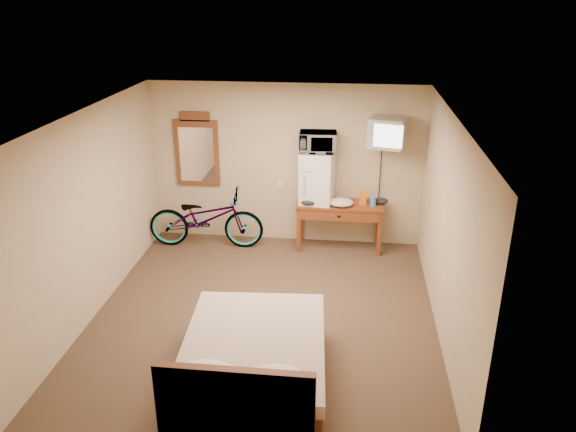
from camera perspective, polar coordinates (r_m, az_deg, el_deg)
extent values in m
plane|color=#443122|center=(7.13, -2.39, -9.93)|extent=(4.60, 4.60, 0.00)
plane|color=silver|center=(6.17, -2.77, 10.10)|extent=(4.60, 4.60, 0.00)
cube|color=tan|center=(8.70, -0.23, 5.25)|extent=(4.20, 0.04, 2.50)
cube|color=tan|center=(4.56, -7.10, -11.92)|extent=(4.20, 0.04, 2.50)
cube|color=tan|center=(7.17, -19.39, 0.13)|extent=(0.04, 4.60, 2.50)
cube|color=tan|center=(6.58, 15.82, -1.42)|extent=(0.04, 4.60, 2.50)
cube|color=silver|center=(8.80, -0.76, 3.18)|extent=(0.08, 0.01, 0.13)
cube|color=brown|center=(8.57, 5.29, 1.20)|extent=(1.32, 0.51, 0.04)
cube|color=brown|center=(8.55, 1.08, -1.46)|extent=(0.06, 0.06, 0.71)
cube|color=brown|center=(8.54, 9.25, -1.82)|extent=(0.06, 0.06, 0.71)
cube|color=brown|center=(8.92, 1.33, -0.42)|extent=(0.06, 0.06, 0.71)
cube|color=brown|center=(8.91, 9.15, -0.75)|extent=(0.06, 0.06, 0.71)
cube|color=brown|center=(8.40, 5.22, 0.02)|extent=(1.20, 0.05, 0.16)
cube|color=black|center=(8.38, 5.22, -0.03)|extent=(0.05, 0.02, 0.03)
cube|color=white|center=(8.46, 2.98, 3.96)|extent=(0.54, 0.52, 0.79)
cube|color=#A5A5A0|center=(8.19, 2.90, 4.50)|extent=(0.48, 0.01, 0.00)
cylinder|color=#A5A5A0|center=(8.26, 1.67, 3.18)|extent=(0.02, 0.02, 0.28)
imported|color=white|center=(8.30, 3.06, 7.52)|extent=(0.56, 0.39, 0.30)
cube|color=orange|center=(8.51, 7.62, 1.84)|extent=(0.11, 0.07, 0.21)
cylinder|color=#407FDC|center=(8.48, 8.66, 1.48)|extent=(0.08, 0.08, 0.15)
ellipsoid|color=silver|center=(8.42, 5.42, 1.39)|extent=(0.38, 0.29, 0.12)
ellipsoid|color=black|center=(8.44, 2.17, 1.49)|extent=(0.29, 0.22, 0.11)
ellipsoid|color=black|center=(8.60, 9.46, 1.52)|extent=(0.20, 0.17, 0.09)
cube|color=black|center=(8.51, 9.92, 8.11)|extent=(0.14, 0.02, 0.14)
cylinder|color=black|center=(8.46, 9.94, 8.04)|extent=(0.05, 0.30, 0.05)
cube|color=#A5A5A0|center=(8.23, 10.06, 8.35)|extent=(0.58, 0.52, 0.43)
cube|color=white|center=(8.02, 10.14, 7.99)|extent=(0.40, 0.11, 0.33)
cube|color=black|center=(8.43, 9.99, 8.69)|extent=(0.30, 0.09, 0.27)
cube|color=brown|center=(8.89, -9.23, 6.33)|extent=(0.69, 0.04, 1.05)
cube|color=brown|center=(8.75, -9.46, 9.96)|extent=(0.46, 0.04, 0.15)
cube|color=white|center=(8.88, -9.25, 6.16)|extent=(0.55, 0.01, 0.86)
imported|color=black|center=(8.79, -8.33, -0.22)|extent=(1.81, 0.72, 0.94)
cube|color=brown|center=(5.95, -3.42, -14.99)|extent=(1.48, 1.91, 0.40)
cube|color=beige|center=(5.80, -3.48, -13.03)|extent=(1.53, 1.95, 0.14)
cube|color=brown|center=(5.00, -5.45, -18.40)|extent=(1.37, 0.08, 0.70)
ellipsoid|color=white|center=(5.28, -8.30, -15.61)|extent=(0.57, 0.35, 0.20)
ellipsoid|color=white|center=(5.17, -1.14, -16.25)|extent=(0.57, 0.35, 0.20)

